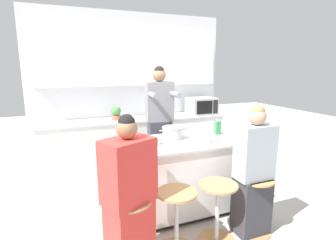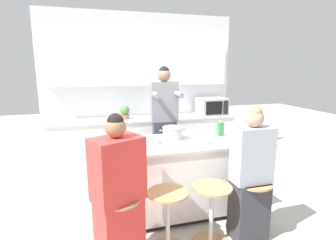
{
  "view_description": "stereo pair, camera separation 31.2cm",
  "coord_description": "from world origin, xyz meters",
  "px_view_note": "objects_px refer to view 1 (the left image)",
  "views": [
    {
      "loc": [
        -1.13,
        -2.76,
        1.76
      ],
      "look_at": [
        0.0,
        0.08,
        1.14
      ],
      "focal_mm": 28.0,
      "sensor_mm": 36.0,
      "label": 1
    },
    {
      "loc": [
        -0.84,
        -2.86,
        1.76
      ],
      "look_at": [
        0.0,
        0.08,
        1.14
      ],
      "focal_mm": 28.0,
      "sensor_mm": 36.0,
      "label": 2
    }
  ],
  "objects_px": {
    "cooking_pot": "(173,133)",
    "juice_carton": "(217,128)",
    "person_wrapped_blanket": "(129,198)",
    "kitchen_island": "(170,177)",
    "person_seated_near": "(253,177)",
    "microwave": "(201,106)",
    "bar_stool_rightmost": "(254,202)",
    "bar_stool_center_right": "(217,210)",
    "potted_plant": "(116,113)",
    "fruit_bowl": "(152,141)",
    "coffee_cup_near": "(207,140)",
    "bar_stool_center_left": "(176,218)",
    "bar_stool_leftmost": "(130,229)",
    "person_cooking": "(160,128)"
  },
  "relations": [
    {
      "from": "cooking_pot",
      "to": "juice_carton",
      "type": "height_order",
      "value": "juice_carton"
    },
    {
      "from": "person_cooking",
      "to": "person_seated_near",
      "type": "relative_size",
      "value": 1.27
    },
    {
      "from": "bar_stool_center_left",
      "to": "person_seated_near",
      "type": "relative_size",
      "value": 0.45
    },
    {
      "from": "person_cooking",
      "to": "person_wrapped_blanket",
      "type": "distance_m",
      "value": 1.68
    },
    {
      "from": "bar_stool_center_right",
      "to": "person_wrapped_blanket",
      "type": "relative_size",
      "value": 0.45
    },
    {
      "from": "person_seated_near",
      "to": "potted_plant",
      "type": "distance_m",
      "value": 2.51
    },
    {
      "from": "fruit_bowl",
      "to": "microwave",
      "type": "xyz_separation_m",
      "value": [
        1.49,
        1.55,
        0.12
      ]
    },
    {
      "from": "person_wrapped_blanket",
      "to": "fruit_bowl",
      "type": "xyz_separation_m",
      "value": [
        0.44,
        0.7,
        0.27
      ]
    },
    {
      "from": "bar_stool_center_right",
      "to": "bar_stool_center_left",
      "type": "bearing_deg",
      "value": 178.55
    },
    {
      "from": "fruit_bowl",
      "to": "juice_carton",
      "type": "distance_m",
      "value": 0.95
    },
    {
      "from": "person_cooking",
      "to": "cooking_pot",
      "type": "relative_size",
      "value": 5.13
    },
    {
      "from": "kitchen_island",
      "to": "potted_plant",
      "type": "xyz_separation_m",
      "value": [
        -0.35,
        1.57,
        0.56
      ]
    },
    {
      "from": "cooking_pot",
      "to": "potted_plant",
      "type": "height_order",
      "value": "potted_plant"
    },
    {
      "from": "bar_stool_leftmost",
      "to": "fruit_bowl",
      "type": "xyz_separation_m",
      "value": [
        0.44,
        0.69,
        0.58
      ]
    },
    {
      "from": "bar_stool_center_left",
      "to": "fruit_bowl",
      "type": "height_order",
      "value": "fruit_bowl"
    },
    {
      "from": "fruit_bowl",
      "to": "bar_stool_rightmost",
      "type": "bearing_deg",
      "value": -38.31
    },
    {
      "from": "juice_carton",
      "to": "microwave",
      "type": "height_order",
      "value": "microwave"
    },
    {
      "from": "person_seated_near",
      "to": "juice_carton",
      "type": "relative_size",
      "value": 7.2
    },
    {
      "from": "microwave",
      "to": "person_cooking",
      "type": "bearing_deg",
      "value": -144.82
    },
    {
      "from": "bar_stool_leftmost",
      "to": "person_cooking",
      "type": "distance_m",
      "value": 1.74
    },
    {
      "from": "person_wrapped_blanket",
      "to": "kitchen_island",
      "type": "bearing_deg",
      "value": 21.5
    },
    {
      "from": "bar_stool_rightmost",
      "to": "juice_carton",
      "type": "height_order",
      "value": "juice_carton"
    },
    {
      "from": "kitchen_island",
      "to": "person_wrapped_blanket",
      "type": "bearing_deg",
      "value": -133.52
    },
    {
      "from": "coffee_cup_near",
      "to": "juice_carton",
      "type": "height_order",
      "value": "juice_carton"
    },
    {
      "from": "cooking_pot",
      "to": "potted_plant",
      "type": "xyz_separation_m",
      "value": [
        -0.42,
        1.45,
        0.04
      ]
    },
    {
      "from": "bar_stool_leftmost",
      "to": "juice_carton",
      "type": "relative_size",
      "value": 3.21
    },
    {
      "from": "bar_stool_center_left",
      "to": "coffee_cup_near",
      "type": "height_order",
      "value": "coffee_cup_near"
    },
    {
      "from": "person_wrapped_blanket",
      "to": "fruit_bowl",
      "type": "distance_m",
      "value": 0.88
    },
    {
      "from": "kitchen_island",
      "to": "bar_stool_center_right",
      "type": "height_order",
      "value": "kitchen_island"
    },
    {
      "from": "fruit_bowl",
      "to": "microwave",
      "type": "height_order",
      "value": "microwave"
    },
    {
      "from": "bar_stool_center_right",
      "to": "potted_plant",
      "type": "distance_m",
      "value": 2.44
    },
    {
      "from": "juice_carton",
      "to": "microwave",
      "type": "xyz_separation_m",
      "value": [
        0.55,
        1.43,
        0.07
      ]
    },
    {
      "from": "cooking_pot",
      "to": "juice_carton",
      "type": "xyz_separation_m",
      "value": [
        0.64,
        -0.01,
        0.01
      ]
    },
    {
      "from": "bar_stool_center_right",
      "to": "coffee_cup_near",
      "type": "relative_size",
      "value": 5.22
    },
    {
      "from": "juice_carton",
      "to": "cooking_pot",
      "type": "bearing_deg",
      "value": 179.26
    },
    {
      "from": "kitchen_island",
      "to": "bar_stool_center_right",
      "type": "distance_m",
      "value": 0.75
    },
    {
      "from": "coffee_cup_near",
      "to": "juice_carton",
      "type": "relative_size",
      "value": 0.61
    },
    {
      "from": "cooking_pot",
      "to": "bar_stool_rightmost",
      "type": "bearing_deg",
      "value": -54.76
    },
    {
      "from": "bar_stool_center_left",
      "to": "person_wrapped_blanket",
      "type": "xyz_separation_m",
      "value": [
        -0.45,
        -0.02,
        0.31
      ]
    },
    {
      "from": "bar_stool_leftmost",
      "to": "cooking_pot",
      "type": "height_order",
      "value": "cooking_pot"
    },
    {
      "from": "bar_stool_rightmost",
      "to": "potted_plant",
      "type": "distance_m",
      "value": 2.59
    },
    {
      "from": "person_cooking",
      "to": "cooking_pot",
      "type": "xyz_separation_m",
      "value": [
        -0.06,
        -0.63,
        0.08
      ]
    },
    {
      "from": "person_cooking",
      "to": "cooking_pot",
      "type": "bearing_deg",
      "value": -89.98
    },
    {
      "from": "microwave",
      "to": "kitchen_island",
      "type": "bearing_deg",
      "value": -129.32
    },
    {
      "from": "bar_stool_rightmost",
      "to": "person_cooking",
      "type": "relative_size",
      "value": 0.35
    },
    {
      "from": "bar_stool_center_left",
      "to": "cooking_pot",
      "type": "height_order",
      "value": "cooking_pot"
    },
    {
      "from": "kitchen_island",
      "to": "person_cooking",
      "type": "bearing_deg",
      "value": 79.95
    },
    {
      "from": "bar_stool_center_left",
      "to": "microwave",
      "type": "xyz_separation_m",
      "value": [
        1.48,
        2.24,
        0.7
      ]
    },
    {
      "from": "person_cooking",
      "to": "person_wrapped_blanket",
      "type": "relative_size",
      "value": 1.28
    },
    {
      "from": "person_cooking",
      "to": "coffee_cup_near",
      "type": "distance_m",
      "value": 0.98
    }
  ]
}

